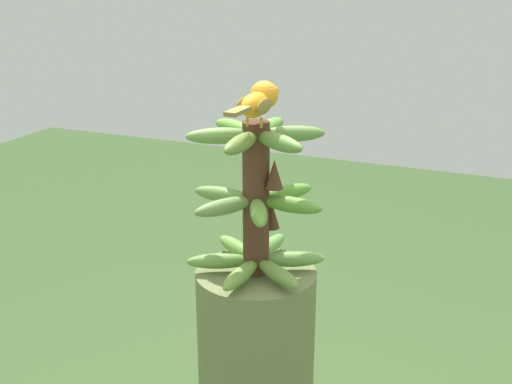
{
  "coord_description": "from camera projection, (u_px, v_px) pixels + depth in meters",
  "views": [
    {
      "loc": [
        1.16,
        0.5,
        1.53
      ],
      "look_at": [
        0.0,
        0.0,
        1.1
      ],
      "focal_mm": 45.55,
      "sensor_mm": 36.0,
      "label": 1
    }
  ],
  "objects": [
    {
      "name": "banana_bunch",
      "position": [
        257.0,
        199.0,
        1.34
      ],
      "size": [
        0.3,
        0.29,
        0.33
      ],
      "color": "#4C2D1E",
      "rests_on": "banana_tree"
    },
    {
      "name": "perched_bird",
      "position": [
        259.0,
        101.0,
        1.24
      ],
      "size": [
        0.2,
        0.06,
        0.08
      ],
      "color": "#C68933",
      "rests_on": "banana_bunch"
    }
  ]
}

